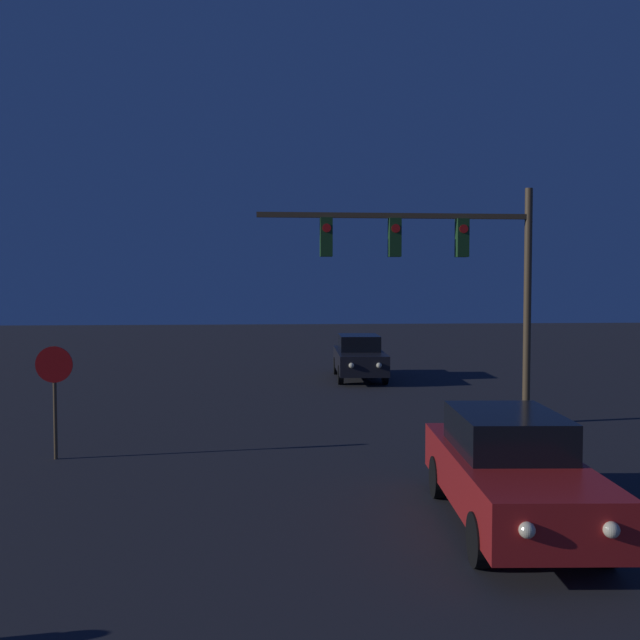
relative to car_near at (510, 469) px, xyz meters
The scene contains 4 objects.
car_near is the anchor object (origin of this frame).
car_far 15.60m from the car_near, 89.75° to the left, with size 1.85×4.61×1.55m.
traffic_signal_mast 7.82m from the car_near, 82.61° to the left, with size 6.54×0.30×5.63m.
stop_sign 8.58m from the car_near, 149.03° to the left, with size 0.69×0.07×2.17m.
Camera 1 is at (-1.07, -1.30, 3.32)m, focal length 40.00 mm.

